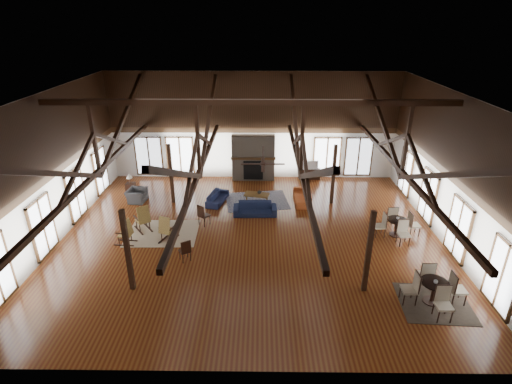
{
  "coord_description": "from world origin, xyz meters",
  "views": [
    {
      "loc": [
        0.41,
        -14.77,
        8.7
      ],
      "look_at": [
        0.22,
        1.0,
        1.69
      ],
      "focal_mm": 28.0,
      "sensor_mm": 36.0,
      "label": 1
    }
  ],
  "objects_px": {
    "sofa_navy_front": "(255,209)",
    "coffee_table": "(257,195)",
    "armchair": "(137,195)",
    "cafe_table_near": "(434,288)",
    "sofa_navy_left": "(217,198)",
    "cafe_table_far": "(397,224)",
    "tv_console": "(309,174)",
    "sofa_orange": "(302,196)"
  },
  "relations": [
    {
      "from": "sofa_navy_front",
      "to": "armchair",
      "type": "bearing_deg",
      "value": 165.84
    },
    {
      "from": "sofa_navy_front",
      "to": "coffee_table",
      "type": "distance_m",
      "value": 1.34
    },
    {
      "from": "sofa_navy_front",
      "to": "cafe_table_near",
      "type": "xyz_separation_m",
      "value": [
        5.92,
        -6.26,
        0.25
      ]
    },
    {
      "from": "coffee_table",
      "to": "tv_console",
      "type": "bearing_deg",
      "value": 59.65
    },
    {
      "from": "sofa_navy_left",
      "to": "sofa_navy_front",
      "type": "bearing_deg",
      "value": -111.13
    },
    {
      "from": "sofa_navy_left",
      "to": "armchair",
      "type": "relative_size",
      "value": 1.75
    },
    {
      "from": "sofa_navy_front",
      "to": "armchair",
      "type": "xyz_separation_m",
      "value": [
        -6.03,
        1.41,
        0.02
      ]
    },
    {
      "from": "coffee_table",
      "to": "armchair",
      "type": "distance_m",
      "value": 6.1
    },
    {
      "from": "cafe_table_far",
      "to": "armchair",
      "type": "bearing_deg",
      "value": 164.85
    },
    {
      "from": "armchair",
      "to": "cafe_table_far",
      "type": "distance_m",
      "value": 12.56
    },
    {
      "from": "sofa_navy_front",
      "to": "coffee_table",
      "type": "height_order",
      "value": "sofa_navy_front"
    },
    {
      "from": "cafe_table_far",
      "to": "cafe_table_near",
      "type": "bearing_deg",
      "value": -92.12
    },
    {
      "from": "tv_console",
      "to": "coffee_table",
      "type": "bearing_deg",
      "value": -132.82
    },
    {
      "from": "sofa_navy_front",
      "to": "cafe_table_far",
      "type": "relative_size",
      "value": 1.01
    },
    {
      "from": "sofa_navy_front",
      "to": "cafe_table_near",
      "type": "relative_size",
      "value": 0.97
    },
    {
      "from": "sofa_orange",
      "to": "cafe_table_near",
      "type": "xyz_separation_m",
      "value": [
        3.55,
        -7.75,
        0.26
      ]
    },
    {
      "from": "sofa_orange",
      "to": "tv_console",
      "type": "relative_size",
      "value": 1.65
    },
    {
      "from": "coffee_table",
      "to": "cafe_table_near",
      "type": "relative_size",
      "value": 0.63
    },
    {
      "from": "sofa_navy_left",
      "to": "cafe_table_near",
      "type": "height_order",
      "value": "cafe_table_near"
    },
    {
      "from": "tv_console",
      "to": "sofa_navy_front",
      "type": "bearing_deg",
      "value": -123.86
    },
    {
      "from": "sofa_navy_left",
      "to": "cafe_table_far",
      "type": "relative_size",
      "value": 0.86
    },
    {
      "from": "sofa_navy_left",
      "to": "cafe_table_near",
      "type": "relative_size",
      "value": 0.83
    },
    {
      "from": "coffee_table",
      "to": "cafe_table_far",
      "type": "bearing_deg",
      "value": -15.55
    },
    {
      "from": "sofa_navy_front",
      "to": "sofa_navy_left",
      "type": "bearing_deg",
      "value": 144.12
    },
    {
      "from": "sofa_navy_left",
      "to": "sofa_orange",
      "type": "relative_size",
      "value": 0.88
    },
    {
      "from": "sofa_navy_front",
      "to": "sofa_navy_left",
      "type": "height_order",
      "value": "sofa_navy_front"
    },
    {
      "from": "sofa_navy_front",
      "to": "armchair",
      "type": "distance_m",
      "value": 6.2
    },
    {
      "from": "cafe_table_near",
      "to": "sofa_orange",
      "type": "bearing_deg",
      "value": 114.62
    },
    {
      "from": "armchair",
      "to": "sofa_navy_left",
      "type": "bearing_deg",
      "value": -84.36
    },
    {
      "from": "sofa_orange",
      "to": "coffee_table",
      "type": "xyz_separation_m",
      "value": [
        -2.31,
        -0.15,
        0.12
      ]
    },
    {
      "from": "cafe_table_far",
      "to": "tv_console",
      "type": "bearing_deg",
      "value": 114.94
    },
    {
      "from": "armchair",
      "to": "cafe_table_near",
      "type": "xyz_separation_m",
      "value": [
        11.96,
        -7.67,
        0.23
      ]
    },
    {
      "from": "sofa_navy_left",
      "to": "coffee_table",
      "type": "relative_size",
      "value": 1.31
    },
    {
      "from": "sofa_navy_front",
      "to": "coffee_table",
      "type": "relative_size",
      "value": 1.54
    },
    {
      "from": "cafe_table_near",
      "to": "cafe_table_far",
      "type": "relative_size",
      "value": 1.04
    },
    {
      "from": "sofa_navy_left",
      "to": "coffee_table",
      "type": "distance_m",
      "value": 2.0
    },
    {
      "from": "armchair",
      "to": "sofa_navy_front",
      "type": "bearing_deg",
      "value": -96.61
    },
    {
      "from": "armchair",
      "to": "cafe_table_near",
      "type": "distance_m",
      "value": 14.2
    },
    {
      "from": "coffee_table",
      "to": "cafe_table_far",
      "type": "xyz_separation_m",
      "value": [
        6.02,
        -3.21,
        0.11
      ]
    },
    {
      "from": "sofa_navy_left",
      "to": "armchair",
      "type": "bearing_deg",
      "value": 102.83
    },
    {
      "from": "sofa_orange",
      "to": "armchair",
      "type": "height_order",
      "value": "armchair"
    },
    {
      "from": "armchair",
      "to": "tv_console",
      "type": "relative_size",
      "value": 0.83
    }
  ]
}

